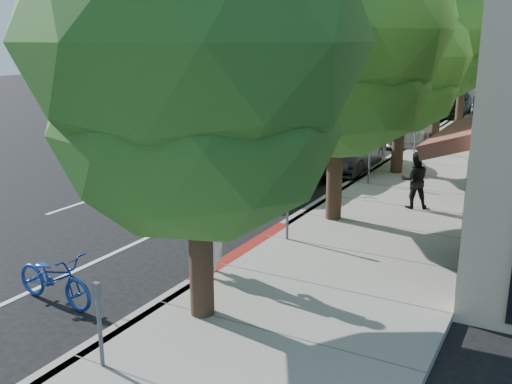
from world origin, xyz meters
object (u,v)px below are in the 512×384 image
Objects in this scene: silver_suv at (282,157)px; white_pickup at (408,127)px; street_tree_4 at (467,31)px; street_tree_5 at (483,36)px; street_tree_2 at (404,58)px; dark_sedan at (350,151)px; street_tree_1 at (340,35)px; pedestrian at (415,180)px; dark_suv_far at (450,102)px; street_tree_0 at (196,49)px; cyclist at (214,233)px; bicycle at (54,278)px; street_tree_3 at (442,33)px.

silver_suv is 9.77m from white_pickup.
street_tree_4 is 6.00m from street_tree_5.
street_tree_2 reaches higher than dark_sedan.
street_tree_1 is 1.18× the size of street_tree_2.
street_tree_4 is (-0.00, 18.00, 0.31)m from street_tree_1.
street_tree_5 is 22.46m from pedestrian.
street_tree_5 is at bearing 34.16° from dark_suv_far.
street_tree_0 is 29.26m from dark_suv_far.
street_tree_2 reaches higher than white_pickup.
pedestrian is (2.97, -21.08, 0.00)m from dark_suv_far.
dark_sedan is 16.94m from dark_suv_far.
silver_suv is (-3.09, 9.30, -3.57)m from street_tree_0.
street_tree_2 is at bearing -86.39° from dark_suv_far.
dark_suv_far is at bearing 93.48° from street_tree_1.
cyclist is at bearing -91.81° from street_tree_4.
dark_suv_far is at bearing 86.59° from dark_sedan.
dark_sedan is 0.88× the size of white_pickup.
street_tree_5 is at bearing 90.00° from street_tree_2.
street_tree_4 is at bearing 90.00° from street_tree_1.
bicycle is at bearing -98.53° from white_pickup.
dark_suv_far reaches higher than dark_sedan.
cyclist is (-0.71, -22.51, -4.00)m from street_tree_4.
dark_suv_far is (-1.40, 23.01, -3.77)m from street_tree_1.
white_pickup is at bearing 94.23° from street_tree_0.
street_tree_2 is (0.00, 6.00, -0.70)m from street_tree_1.
street_tree_5 is (-0.00, 18.00, 0.82)m from street_tree_2.
street_tree_0 is at bearing -90.51° from white_pickup.
street_tree_4 reaches higher than silver_suv.
street_tree_3 is 10.05m from silver_suv.
street_tree_4 reaches higher than street_tree_0.
street_tree_5 is 18.47m from dark_sedan.
pedestrian is (4.27, 8.62, 0.44)m from bicycle.
street_tree_5 is at bearing 90.00° from street_tree_3.
street_tree_4 reaches higher than dark_suv_far.
street_tree_2 is 5.15m from silver_suv.
silver_suv reaches higher than bicycle.
cyclist is (-0.71, -28.51, -3.81)m from street_tree_5.
dark_suv_far is (-1.40, 17.01, -3.07)m from street_tree_2.
street_tree_2 is 4.24× the size of pedestrian.
street_tree_1 is at bearing -87.61° from dark_suv_far.
street_tree_4 is at bearing -22.86° from cyclist.
pedestrian is at bearing -85.94° from street_tree_5.
white_pickup is 3.22× the size of pedestrian.
street_tree_4 is 1.50× the size of dark_suv_far.
street_tree_2 reaches higher than cyclist.
street_tree_1 is at bearing -41.89° from silver_suv.
bicycle is at bearing -95.03° from street_tree_5.
street_tree_4 is at bearing 69.85° from white_pickup.
street_tree_5 is 11.89m from white_pickup.
street_tree_4 is at bearing -2.98° from bicycle.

